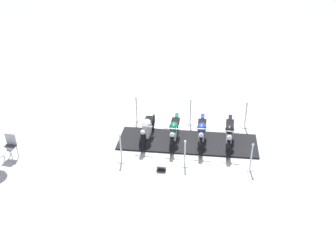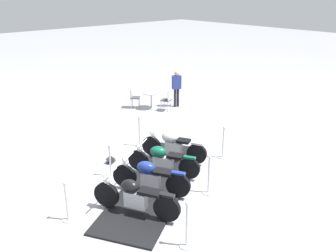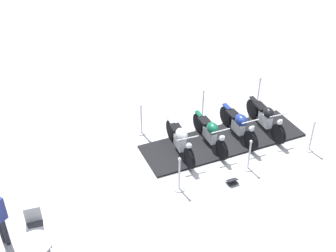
{
  "view_description": "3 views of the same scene",
  "coord_description": "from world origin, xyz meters",
  "px_view_note": "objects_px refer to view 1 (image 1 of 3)",
  "views": [
    {
      "loc": [
        10.18,
        6.53,
        7.8
      ],
      "look_at": [
        0.82,
        -0.33,
        1.02
      ],
      "focal_mm": 39.85,
      "sensor_mm": 36.0,
      "label": 1
    },
    {
      "loc": [
        -6.68,
        5.67,
        5.23
      ],
      "look_at": [
        1.12,
        -1.43,
        1.08
      ],
      "focal_mm": 37.6,
      "sensor_mm": 36.0,
      "label": 2
    },
    {
      "loc": [
        11.51,
        -0.58,
        8.35
      ],
      "look_at": [
        0.87,
        -1.7,
        1.07
      ],
      "focal_mm": 46.61,
      "sensor_mm": 36.0,
      "label": 3
    }
  ],
  "objects_px": {
    "motorcycle_forest": "(174,131)",
    "motorcycle_black": "(229,134)",
    "motorcycle_navy": "(202,132)",
    "stanchion_right_mid": "(185,158)",
    "stanchion_left_mid": "(190,116)",
    "stanchion_right_front": "(121,153)",
    "cafe_chair_across_table": "(10,145)",
    "stanchion_left_rear": "(245,119)",
    "stanchion_left_front": "(137,112)",
    "motorcycle_chrome": "(147,129)",
    "info_placard": "(161,169)",
    "stanchion_right_rear": "(251,160)"
  },
  "relations": [
    {
      "from": "stanchion_left_mid",
      "to": "motorcycle_forest",
      "type": "bearing_deg",
      "value": 10.78
    },
    {
      "from": "motorcycle_black",
      "to": "motorcycle_forest",
      "type": "bearing_deg",
      "value": -86.48
    },
    {
      "from": "motorcycle_black",
      "to": "cafe_chair_across_table",
      "type": "bearing_deg",
      "value": -74.51
    },
    {
      "from": "motorcycle_chrome",
      "to": "motorcycle_forest",
      "type": "height_order",
      "value": "motorcycle_chrome"
    },
    {
      "from": "motorcycle_navy",
      "to": "stanchion_right_mid",
      "type": "xyz_separation_m",
      "value": [
        1.51,
        0.26,
        -0.22
      ]
    },
    {
      "from": "stanchion_left_rear",
      "to": "stanchion_right_front",
      "type": "relative_size",
      "value": 1.02
    },
    {
      "from": "motorcycle_chrome",
      "to": "stanchion_right_mid",
      "type": "xyz_separation_m",
      "value": [
        0.48,
        2.06,
        -0.22
      ]
    },
    {
      "from": "motorcycle_chrome",
      "to": "stanchion_right_mid",
      "type": "relative_size",
      "value": 1.97
    },
    {
      "from": "motorcycle_forest",
      "to": "motorcycle_chrome",
      "type": "bearing_deg",
      "value": -89.46
    },
    {
      "from": "cafe_chair_across_table",
      "to": "info_placard",
      "type": "bearing_deg",
      "value": 95.31
    },
    {
      "from": "stanchion_left_front",
      "to": "motorcycle_chrome",
      "type": "bearing_deg",
      "value": 54.41
    },
    {
      "from": "stanchion_left_front",
      "to": "stanchion_left_mid",
      "type": "relative_size",
      "value": 0.98
    },
    {
      "from": "stanchion_right_mid",
      "to": "stanchion_right_front",
      "type": "height_order",
      "value": "stanchion_right_front"
    },
    {
      "from": "stanchion_left_front",
      "to": "cafe_chair_across_table",
      "type": "height_order",
      "value": "stanchion_left_front"
    },
    {
      "from": "stanchion_left_front",
      "to": "stanchion_right_front",
      "type": "bearing_deg",
      "value": 29.62
    },
    {
      "from": "motorcycle_chrome",
      "to": "cafe_chair_across_table",
      "type": "height_order",
      "value": "motorcycle_chrome"
    },
    {
      "from": "stanchion_left_mid",
      "to": "stanchion_right_mid",
      "type": "bearing_deg",
      "value": 29.62
    },
    {
      "from": "motorcycle_black",
      "to": "stanchion_left_rear",
      "type": "height_order",
      "value": "stanchion_left_rear"
    },
    {
      "from": "stanchion_left_rear",
      "to": "stanchion_right_rear",
      "type": "height_order",
      "value": "stanchion_left_rear"
    },
    {
      "from": "motorcycle_chrome",
      "to": "stanchion_right_front",
      "type": "relative_size",
      "value": 1.83
    },
    {
      "from": "cafe_chair_across_table",
      "to": "stanchion_left_front",
      "type": "bearing_deg",
      "value": 135.79
    },
    {
      "from": "stanchion_left_mid",
      "to": "stanchion_right_front",
      "type": "distance_m",
      "value": 3.71
    },
    {
      "from": "stanchion_right_mid",
      "to": "info_placard",
      "type": "relative_size",
      "value": 2.68
    },
    {
      "from": "stanchion_left_rear",
      "to": "stanchion_left_front",
      "type": "bearing_deg",
      "value": -60.38
    },
    {
      "from": "motorcycle_black",
      "to": "stanchion_right_front",
      "type": "xyz_separation_m",
      "value": [
        3.14,
        -2.6,
        -0.18
      ]
    },
    {
      "from": "stanchion_right_front",
      "to": "cafe_chair_across_table",
      "type": "height_order",
      "value": "stanchion_right_front"
    },
    {
      "from": "motorcycle_black",
      "to": "info_placard",
      "type": "height_order",
      "value": "motorcycle_black"
    },
    {
      "from": "motorcycle_navy",
      "to": "stanchion_left_rear",
      "type": "distance_m",
      "value": 2.3
    },
    {
      "from": "stanchion_right_mid",
      "to": "stanchion_left_rear",
      "type": "height_order",
      "value": "stanchion_left_rear"
    },
    {
      "from": "cafe_chair_across_table",
      "to": "stanchion_right_front",
      "type": "bearing_deg",
      "value": 100.51
    },
    {
      "from": "motorcycle_navy",
      "to": "stanchion_right_mid",
      "type": "bearing_deg",
      "value": -19.52
    },
    {
      "from": "motorcycle_navy",
      "to": "cafe_chair_across_table",
      "type": "xyz_separation_m",
      "value": [
        4.8,
        -5.0,
        0.02
      ]
    },
    {
      "from": "motorcycle_navy",
      "to": "cafe_chair_across_table",
      "type": "height_order",
      "value": "motorcycle_navy"
    },
    {
      "from": "stanchion_left_front",
      "to": "stanchion_left_mid",
      "type": "xyz_separation_m",
      "value": [
        -1.11,
        1.96,
        -0.05
      ]
    },
    {
      "from": "motorcycle_navy",
      "to": "motorcycle_chrome",
      "type": "bearing_deg",
      "value": -89.55
    },
    {
      "from": "motorcycle_navy",
      "to": "stanchion_right_rear",
      "type": "distance_m",
      "value": 2.26
    },
    {
      "from": "stanchion_left_rear",
      "to": "cafe_chair_across_table",
      "type": "height_order",
      "value": "stanchion_left_rear"
    },
    {
      "from": "info_placard",
      "to": "motorcycle_navy",
      "type": "bearing_deg",
      "value": -125.12
    },
    {
      "from": "motorcycle_forest",
      "to": "motorcycle_navy",
      "type": "bearing_deg",
      "value": 91.39
    },
    {
      "from": "info_placard",
      "to": "stanchion_left_rear",
      "type": "bearing_deg",
      "value": -132.18
    },
    {
      "from": "cafe_chair_across_table",
      "to": "motorcycle_black",
      "type": "bearing_deg",
      "value": 109.11
    },
    {
      "from": "motorcycle_forest",
      "to": "motorcycle_black",
      "type": "relative_size",
      "value": 0.95
    },
    {
      "from": "stanchion_right_front",
      "to": "motorcycle_navy",
      "type": "bearing_deg",
      "value": 147.06
    },
    {
      "from": "motorcycle_forest",
      "to": "motorcycle_black",
      "type": "height_order",
      "value": "motorcycle_black"
    },
    {
      "from": "stanchion_right_front",
      "to": "cafe_chair_across_table",
      "type": "xyz_separation_m",
      "value": [
        2.18,
        -3.3,
        0.2
      ]
    },
    {
      "from": "stanchion_left_rear",
      "to": "info_placard",
      "type": "height_order",
      "value": "stanchion_left_rear"
    },
    {
      "from": "motorcycle_forest",
      "to": "motorcycle_black",
      "type": "xyz_separation_m",
      "value": [
        -1.04,
        1.79,
        0.0
      ]
    },
    {
      "from": "motorcycle_navy",
      "to": "stanchion_left_rear",
      "type": "height_order",
      "value": "stanchion_left_rear"
    },
    {
      "from": "motorcycle_navy",
      "to": "stanchion_left_front",
      "type": "height_order",
      "value": "stanchion_left_front"
    },
    {
      "from": "stanchion_right_mid",
      "to": "stanchion_left_rear",
      "type": "xyz_separation_m",
      "value": [
        -3.68,
        0.5,
        0.07
      ]
    }
  ]
}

